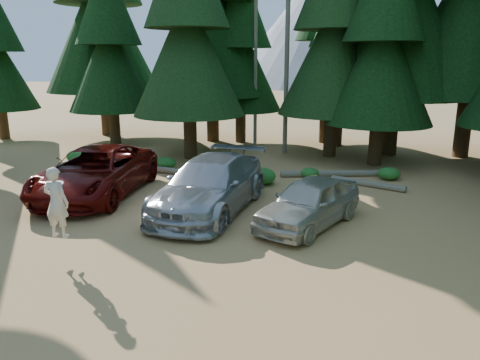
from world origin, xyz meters
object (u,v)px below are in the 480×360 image
Objects in this scene: log_left at (182,172)px; log_mid at (367,184)px; log_right at (330,174)px; red_pickup at (96,172)px; silver_minivan_center at (210,185)px; frisbee_player at (56,202)px; silver_minivan_right at (309,202)px.

log_left reaches higher than log_mid.
log_mid is 2.04m from log_right.
red_pickup is 4.75m from silver_minivan_center.
log_left is 6.47m from log_right.
frisbee_player is 0.60× the size of log_mid.
silver_minivan_right is 7.20m from frisbee_player.
log_right is (6.09, 10.43, -1.36)m from frisbee_player.
silver_minivan_right is 1.42× the size of log_mid.
log_left is (-2.76, 4.39, -0.75)m from silver_minivan_center.
red_pickup is 1.62× the size of log_left.
frisbee_player is at bearing -137.78° from log_right.
log_mid is (7.68, 9.15, -1.37)m from frisbee_player.
red_pickup is at bearing -66.02° from frisbee_player.
log_left is at bearing 175.19° from log_right.
red_pickup reaches higher than silver_minivan_right.
frisbee_player reaches higher than silver_minivan_right.
log_mid is at bearing -128.32° from frisbee_player.
log_right is at bearing -118.60° from frisbee_player.
log_left is (1.94, 3.73, -0.76)m from red_pickup.
silver_minivan_center is 5.31m from frisbee_player.
log_right is at bearing 162.66° from log_mid.
silver_minivan_center is at bearing -47.94° from log_left.
silver_minivan_right is at bearing -15.25° from red_pickup.
frisbee_player reaches higher than log_right.
log_left is at bearing -157.58° from log_mid.
red_pickup is 3.52× the size of frisbee_player.
frisbee_player reaches higher than silver_minivan_center.
frisbee_player is at bearing -78.72° from log_left.
red_pickup reaches higher than log_left.
silver_minivan_right reaches higher than log_left.
log_right reaches higher than log_mid.
frisbee_player is 0.46× the size of log_left.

